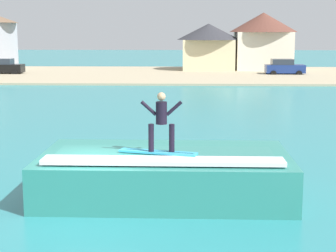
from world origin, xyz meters
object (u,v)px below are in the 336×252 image
Objects in this scene: wave_crest at (165,174)px; surfboard at (158,152)px; house_small_cottage at (208,44)px; surfer at (161,119)px; house_gabled_white at (263,38)px; car_near_shore at (5,67)px; car_far_shore at (284,67)px.

surfboard is at bearing -104.87° from wave_crest.
surfboard is at bearing -93.42° from house_small_cottage.
surfer is at bearing -93.30° from house_small_cottage.
surfboard is 54.94m from house_gabled_white.
house_gabled_white is (9.72, 53.33, 3.32)m from wave_crest.
house_gabled_white reaches higher than wave_crest.
surfer is 53.31m from house_small_cottage.
car_near_shore is at bearing -165.81° from house_gabled_white.
car_near_shore reaches higher than surfboard.
car_far_shore is at bearing 76.45° from surfer.
house_gabled_white is (29.82, 7.54, 3.07)m from car_near_shore.
house_gabled_white reaches higher than car_far_shore.
car_near_shore is at bearing 113.23° from surfboard.
house_gabled_white reaches higher than house_small_cottage.
wave_crest is at bearing -100.33° from house_gabled_white.
surfer is 0.43× the size of car_near_shore.
house_small_cottage is at bearing 86.58° from surfboard.
wave_crest is 1.05m from surfboard.
house_gabled_white is at bearing 14.19° from car_near_shore.
surfboard is at bearing -100.38° from house_gabled_white.
surfboard is 53.29m from house_small_cottage.
wave_crest is at bearing -93.27° from house_small_cottage.
surfer reaches higher than wave_crest.
surfboard is 1.35× the size of surfer.
surfboard is 48.25m from car_far_shore.
house_small_cottage is at bearing -173.02° from house_gabled_white.
house_gabled_white is 6.80m from house_small_cottage.
surfboard is 0.54× the size of car_far_shore.
wave_crest is 47.57m from car_far_shore.
car_far_shore is at bearing 0.79° from car_near_shore.
car_far_shore reaches higher than wave_crest.
house_small_cottage reaches higher than car_far_shore.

